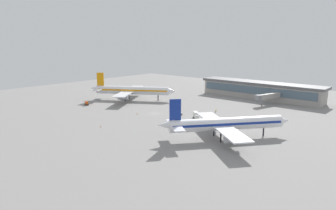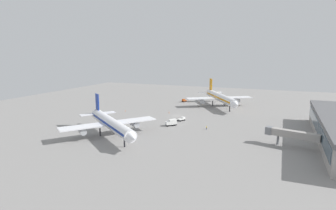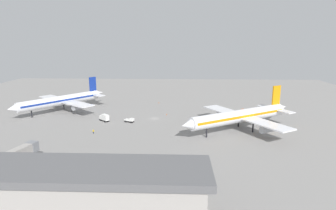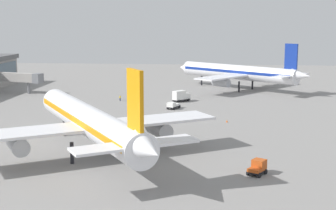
{
  "view_description": "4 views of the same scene",
  "coord_description": "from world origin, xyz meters",
  "px_view_note": "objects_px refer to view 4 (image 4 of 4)",
  "views": [
    {
      "loc": [
        -108.6,
        112.64,
        37.4
      ],
      "look_at": [
        -9.3,
        -0.07,
        5.87
      ],
      "focal_mm": 32.74,
      "sensor_mm": 36.0,
      "label": 1
    },
    {
      "loc": [
        -150.2,
        -56.08,
        36.24
      ],
      "look_at": [
        2.31,
        6.37,
        5.48
      ],
      "focal_mm": 30.03,
      "sensor_mm": 36.0,
      "label": 2
    },
    {
      "loc": [
        11.75,
        -133.28,
        36.83
      ],
      "look_at": [
        6.27,
        12.47,
        3.87
      ],
      "focal_mm": 30.75,
      "sensor_mm": 36.0,
      "label": 3
    },
    {
      "loc": [
        120.94,
        4.17,
        23.97
      ],
      "look_at": [
        -2.92,
        -7.61,
        2.37
      ],
      "focal_mm": 53.14,
      "sensor_mm": 36.0,
      "label": 4
    }
  ],
  "objects_px": {
    "airplane_at_gate": "(90,121)",
    "ground_crew_worker": "(120,98)",
    "airplane_taxiing": "(239,72)",
    "pushback_tractor": "(173,105)",
    "baggage_tug": "(258,167)",
    "safety_cone_near_gate": "(227,121)",
    "catering_truck": "(181,96)"
  },
  "relations": [
    {
      "from": "airplane_at_gate",
      "to": "ground_crew_worker",
      "type": "bearing_deg",
      "value": -26.08
    },
    {
      "from": "airplane_at_gate",
      "to": "pushback_tractor",
      "type": "relative_size",
      "value": 10.54
    },
    {
      "from": "airplane_at_gate",
      "to": "airplane_taxiing",
      "type": "xyz_separation_m",
      "value": [
        -86.9,
        29.89,
        -0.33
      ]
    },
    {
      "from": "pushback_tractor",
      "to": "safety_cone_near_gate",
      "type": "distance_m",
      "value": 21.62
    },
    {
      "from": "airplane_at_gate",
      "to": "ground_crew_worker",
      "type": "distance_m",
      "value": 60.44
    },
    {
      "from": "pushback_tractor",
      "to": "ground_crew_worker",
      "type": "xyz_separation_m",
      "value": [
        -11.94,
        -16.85,
        -0.12
      ]
    },
    {
      "from": "catering_truck",
      "to": "ground_crew_worker",
      "type": "distance_m",
      "value": 18.13
    },
    {
      "from": "airplane_at_gate",
      "to": "pushback_tractor",
      "type": "xyz_separation_m",
      "value": [
        -47.93,
        10.68,
        -5.31
      ]
    },
    {
      "from": "ground_crew_worker",
      "to": "catering_truck",
      "type": "bearing_deg",
      "value": -29.97
    },
    {
      "from": "pushback_tractor",
      "to": "baggage_tug",
      "type": "height_order",
      "value": "baggage_tug"
    },
    {
      "from": "pushback_tractor",
      "to": "safety_cone_near_gate",
      "type": "relative_size",
      "value": 7.99
    },
    {
      "from": "baggage_tug",
      "to": "pushback_tractor",
      "type": "bearing_deg",
      "value": 48.89
    },
    {
      "from": "airplane_at_gate",
      "to": "baggage_tug",
      "type": "distance_m",
      "value": 30.21
    },
    {
      "from": "pushback_tractor",
      "to": "ground_crew_worker",
      "type": "distance_m",
      "value": 20.65
    },
    {
      "from": "airplane_at_gate",
      "to": "airplane_taxiing",
      "type": "height_order",
      "value": "airplane_at_gate"
    },
    {
      "from": "airplane_at_gate",
      "to": "pushback_tractor",
      "type": "height_order",
      "value": "airplane_at_gate"
    },
    {
      "from": "airplane_taxiing",
      "to": "catering_truck",
      "type": "distance_m",
      "value": 32.64
    },
    {
      "from": "baggage_tug",
      "to": "safety_cone_near_gate",
      "type": "bearing_deg",
      "value": 36.69
    },
    {
      "from": "airplane_at_gate",
      "to": "ground_crew_worker",
      "type": "xyz_separation_m",
      "value": [
        -59.87,
        -6.17,
        -5.44
      ]
    },
    {
      "from": "safety_cone_near_gate",
      "to": "baggage_tug",
      "type": "bearing_deg",
      "value": 5.68
    },
    {
      "from": "airplane_at_gate",
      "to": "safety_cone_near_gate",
      "type": "bearing_deg",
      "value": -70.09
    },
    {
      "from": "pushback_tractor",
      "to": "airplane_at_gate",
      "type": "bearing_deg",
      "value": 11.52
    },
    {
      "from": "pushback_tractor",
      "to": "ground_crew_worker",
      "type": "bearing_deg",
      "value": -101.25
    },
    {
      "from": "airplane_at_gate",
      "to": "catering_truck",
      "type": "distance_m",
      "value": 61.32
    },
    {
      "from": "airplane_taxiing",
      "to": "ground_crew_worker",
      "type": "distance_m",
      "value": 45.35
    },
    {
      "from": "baggage_tug",
      "to": "safety_cone_near_gate",
      "type": "distance_m",
      "value": 39.69
    },
    {
      "from": "pushback_tractor",
      "to": "airplane_taxiing",
      "type": "bearing_deg",
      "value": 177.83
    },
    {
      "from": "catering_truck",
      "to": "baggage_tug",
      "type": "height_order",
      "value": "catering_truck"
    },
    {
      "from": "catering_truck",
      "to": "safety_cone_near_gate",
      "type": "height_order",
      "value": "catering_truck"
    },
    {
      "from": "airplane_at_gate",
      "to": "airplane_taxiing",
      "type": "bearing_deg",
      "value": -50.95
    },
    {
      "from": "baggage_tug",
      "to": "safety_cone_near_gate",
      "type": "relative_size",
      "value": 6.23
    },
    {
      "from": "airplane_taxiing",
      "to": "pushback_tractor",
      "type": "height_order",
      "value": "airplane_taxiing"
    }
  ]
}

